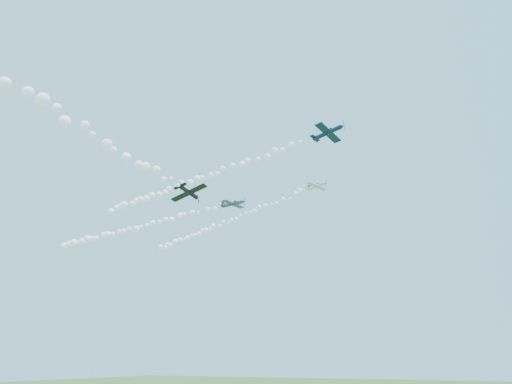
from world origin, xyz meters
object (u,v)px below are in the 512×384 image
at_px(plane_white, 317,186).
at_px(plane_grey, 233,204).
at_px(plane_black, 189,192).
at_px(plane_navy, 328,133).

distance_m(plane_white, plane_grey, 22.38).
height_order(plane_white, plane_grey, plane_white).
bearing_deg(plane_grey, plane_black, -68.57).
bearing_deg(plane_grey, plane_white, 19.43).
bearing_deg(plane_white, plane_grey, -144.35).
bearing_deg(plane_navy, plane_black, -134.26).
xyz_separation_m(plane_grey, plane_black, (7.40, -31.01, -9.05)).
bearing_deg(plane_navy, plane_white, 127.48).
bearing_deg(plane_white, plane_navy, -41.52).
bearing_deg(plane_white, plane_black, -87.84).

